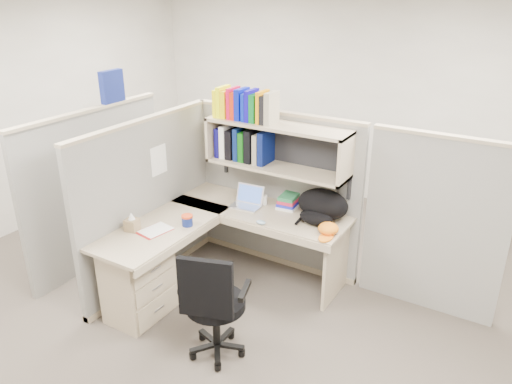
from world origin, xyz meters
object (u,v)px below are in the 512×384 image
Objects in this scene: laptop at (246,197)px; task_chair at (214,320)px; desk at (172,263)px; snack_canister at (187,220)px; backpack at (320,207)px.

task_chair is at bearing -73.62° from laptop.
desk is 6.12× the size of laptop.
snack_canister is (0.03, 0.22, 0.34)m from desk.
backpack reaches higher than laptop.
desk is at bearing 153.05° from task_chair.
backpack is (0.74, 0.09, 0.04)m from laptop.
desk is 16.87× the size of snack_canister.
desk is 0.95m from laptop.
snack_canister is at bearing -115.86° from laptop.
laptop is at bearing 111.26° from task_chair.
snack_canister is at bearing -132.45° from backpack.
backpack reaches higher than task_chair.
task_chair reaches higher than snack_canister.
task_chair is (-0.27, -1.29, -0.52)m from backpack.
backpack is at bearing 35.84° from snack_canister.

